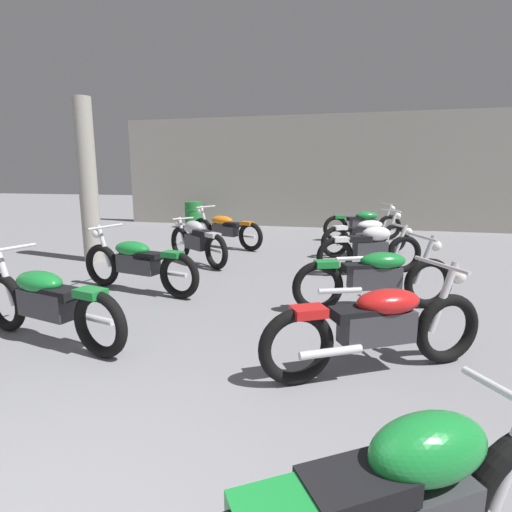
{
  "coord_description": "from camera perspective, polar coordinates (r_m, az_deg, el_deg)",
  "views": [
    {
      "loc": [
        1.45,
        -0.63,
        1.75
      ],
      "look_at": [
        0.0,
        5.14,
        0.55
      ],
      "focal_mm": 28.6,
      "sensor_mm": 36.0,
      "label": 1
    }
  ],
  "objects": [
    {
      "name": "motorcycle_right_row_3",
      "position": [
        7.48,
        15.75,
        1.05
      ],
      "size": [
        1.85,
        0.9,
        0.88
      ],
      "color": "black",
      "rests_on": "ground"
    },
    {
      "name": "motorcycle_left_row_2",
      "position": [
        6.33,
        -16.24,
        -0.87
      ],
      "size": [
        2.14,
        0.75,
        0.97
      ],
      "color": "black",
      "rests_on": "ground"
    },
    {
      "name": "motorcycle_left_row_4",
      "position": [
        9.81,
        -4.37,
        3.8
      ],
      "size": [
        2.06,
        0.99,
        0.97
      ],
      "color": "black",
      "rests_on": "ground"
    },
    {
      "name": "oil_drum",
      "position": [
        13.61,
        -8.71,
        5.71
      ],
      "size": [
        0.59,
        0.59,
        0.85
      ],
      "color": "#1E722D",
      "rests_on": "ground"
    },
    {
      "name": "motorcycle_right_row_5",
      "position": [
        11.27,
        14.78,
        4.44
      ],
      "size": [
        2.06,
        0.99,
        0.97
      ],
      "color": "black",
      "rests_on": "ground"
    },
    {
      "name": "motorcycle_right_row_0",
      "position": [
        1.97,
        20.1,
        -30.49
      ],
      "size": [
        1.7,
        1.18,
        0.88
      ],
      "color": "black",
      "rests_on": "ground"
    },
    {
      "name": "support_pillar",
      "position": [
        8.87,
        -22.47,
        9.61
      ],
      "size": [
        0.36,
        0.36,
        3.2
      ],
      "primitive_type": "cylinder",
      "color": "#9E998E",
      "rests_on": "ground"
    },
    {
      "name": "motorcycle_left_row_3",
      "position": [
        8.1,
        -8.28,
        2.14
      ],
      "size": [
        1.67,
        1.23,
        0.88
      ],
      "color": "black",
      "rests_on": "ground"
    },
    {
      "name": "motorcycle_left_row_1",
      "position": [
        4.77,
        -27.22,
        -5.68
      ],
      "size": [
        2.14,
        0.78,
        0.97
      ],
      "color": "black",
      "rests_on": "ground"
    },
    {
      "name": "motorcycle_right_row_4",
      "position": [
        9.17,
        15.17,
        2.89
      ],
      "size": [
        1.87,
        1.29,
        0.97
      ],
      "color": "black",
      "rests_on": "ground"
    },
    {
      "name": "motorcycle_right_row_2",
      "position": [
        5.49,
        16.38,
        -2.74
      ],
      "size": [
        2.06,
        0.99,
        0.97
      ],
      "color": "black",
      "rests_on": "ground"
    },
    {
      "name": "back_wall",
      "position": [
        13.71,
        8.21,
        11.53
      ],
      "size": [
        13.26,
        0.24,
        3.6
      ],
      "primitive_type": "cube",
      "color": "#9E998E",
      "rests_on": "ground"
    },
    {
      "name": "motorcycle_right_row_1",
      "position": [
        3.78,
        16.73,
        -9.19
      ],
      "size": [
        1.94,
        1.19,
        0.97
      ],
      "color": "black",
      "rests_on": "ground"
    }
  ]
}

